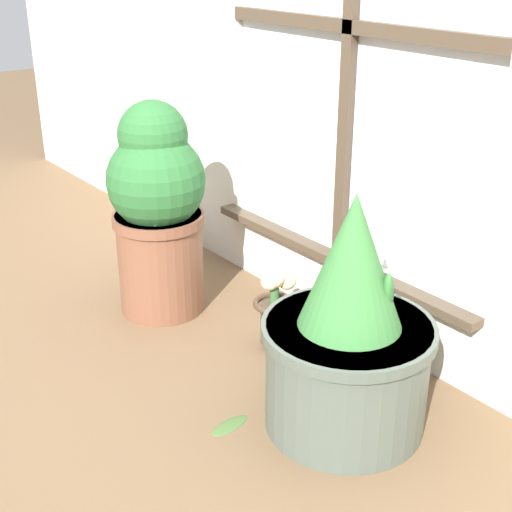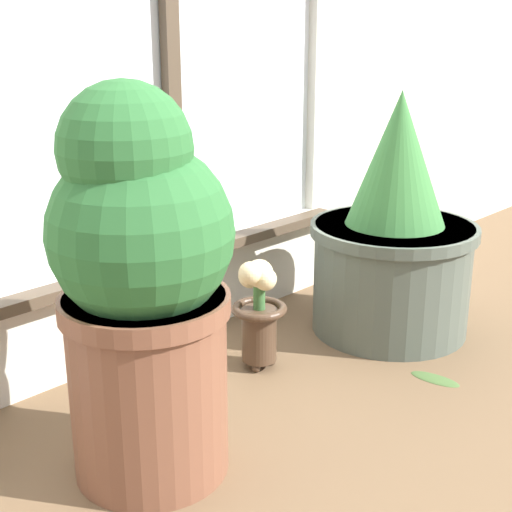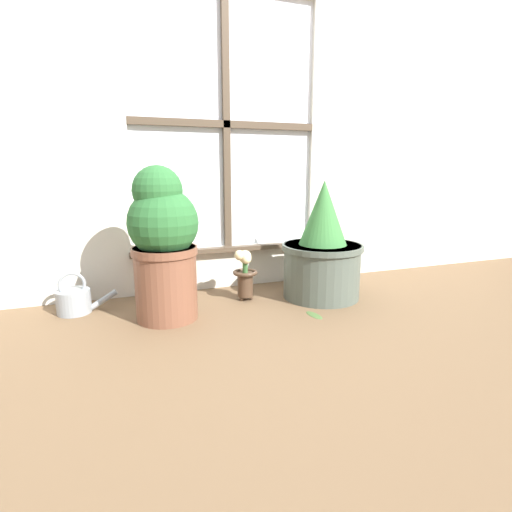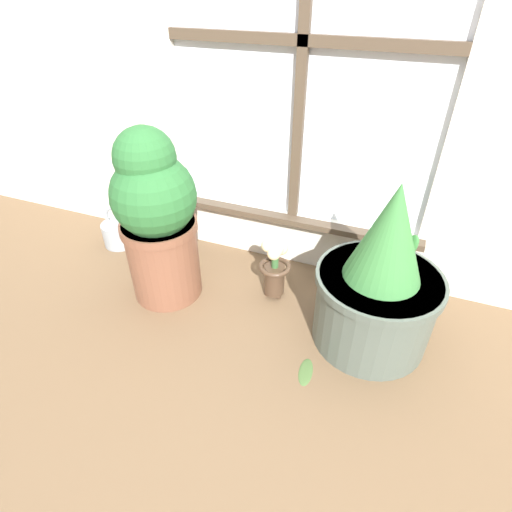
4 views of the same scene
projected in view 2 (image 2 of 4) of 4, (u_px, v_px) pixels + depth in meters
ground_plane at (378, 422)px, 1.37m from camera, size 10.00×10.00×0.00m
potted_plant_left at (142, 283)px, 1.13m from camera, size 0.29×0.29×0.65m
potted_plant_right at (393, 241)px, 1.72m from camera, size 0.40×0.40×0.59m
flower_vase at (258, 308)px, 1.55m from camera, size 0.12×0.12×0.25m
fallen_leaf at (435, 378)px, 1.53m from camera, size 0.06×0.11×0.01m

